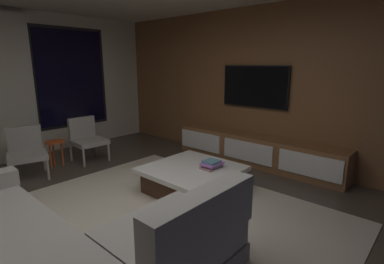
# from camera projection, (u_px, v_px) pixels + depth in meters

# --- Properties ---
(floor) EXTENTS (9.20, 9.20, 0.00)m
(floor) POSITION_uv_depth(u_px,v_px,m) (127.00, 232.00, 3.10)
(floor) COLOR #473D33
(media_wall) EXTENTS (0.12, 7.80, 2.70)m
(media_wall) POSITION_uv_depth(u_px,v_px,m) (271.00, 87.00, 5.01)
(media_wall) COLOR brown
(media_wall) RESTS_ON floor
(area_rug) EXTENTS (3.20, 3.80, 0.01)m
(area_rug) POSITION_uv_depth(u_px,v_px,m) (158.00, 221.00, 3.28)
(area_rug) COLOR beige
(area_rug) RESTS_ON floor
(sectional_couch) EXTENTS (1.98, 2.50, 0.82)m
(sectional_couch) POSITION_uv_depth(u_px,v_px,m) (53.00, 252.00, 2.30)
(sectional_couch) COLOR gray
(sectional_couch) RESTS_ON floor
(coffee_table) EXTENTS (1.16, 1.16, 0.36)m
(coffee_table) POSITION_uv_depth(u_px,v_px,m) (192.00, 179.00, 4.02)
(coffee_table) COLOR #42281A
(coffee_table) RESTS_ON floor
(book_stack_on_coffee_table) EXTENTS (0.31, 0.24, 0.10)m
(book_stack_on_coffee_table) POSITION_uv_depth(u_px,v_px,m) (211.00, 164.00, 3.96)
(book_stack_on_coffee_table) COLOR gray
(book_stack_on_coffee_table) RESTS_ON coffee_table
(accent_chair_near_window) EXTENTS (0.56, 0.58, 0.78)m
(accent_chair_near_window) POSITION_uv_depth(u_px,v_px,m) (86.00, 137.00, 5.33)
(accent_chair_near_window) COLOR #B2ADA0
(accent_chair_near_window) RESTS_ON floor
(accent_chair_by_curtain) EXTENTS (0.67, 0.69, 0.78)m
(accent_chair_by_curtain) POSITION_uv_depth(u_px,v_px,m) (26.00, 150.00, 4.54)
(accent_chair_by_curtain) COLOR #B2ADA0
(accent_chair_by_curtain) RESTS_ON floor
(side_stool) EXTENTS (0.32, 0.32, 0.46)m
(side_stool) POSITION_uv_depth(u_px,v_px,m) (55.00, 146.00, 4.96)
(side_stool) COLOR #BF4C1E
(side_stool) RESTS_ON floor
(media_console) EXTENTS (0.46, 3.10, 0.52)m
(media_console) POSITION_uv_depth(u_px,v_px,m) (256.00, 151.00, 5.09)
(media_console) COLOR brown
(media_console) RESTS_ON floor
(mounted_tv) EXTENTS (0.05, 1.26, 0.72)m
(mounted_tv) POSITION_uv_depth(u_px,v_px,m) (254.00, 87.00, 5.10)
(mounted_tv) COLOR black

